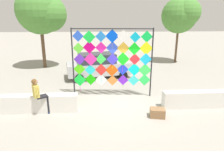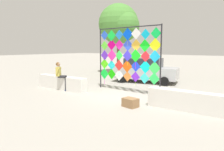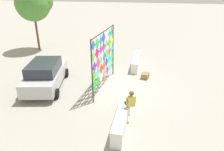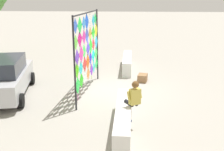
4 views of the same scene
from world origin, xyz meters
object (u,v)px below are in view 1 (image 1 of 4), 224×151
(tree_palm_like, at_px, (181,15))
(parked_car, at_px, (98,65))
(kite_display_rack, at_px, (112,58))
(cardboard_box_large, at_px, (157,113))
(seated_vendor, at_px, (39,93))
(tree_far_right, at_px, (41,12))

(tree_palm_like, bearing_deg, parked_car, -149.38)
(kite_display_rack, height_order, tree_palm_like, tree_palm_like)
(cardboard_box_large, bearing_deg, parked_car, 112.24)
(kite_display_rack, bearing_deg, tree_palm_like, 49.98)
(seated_vendor, xyz_separation_m, parked_car, (2.44, 5.55, -0.11))
(kite_display_rack, distance_m, cardboard_box_large, 3.58)
(kite_display_rack, distance_m, parked_car, 3.86)
(kite_display_rack, relative_size, tree_far_right, 0.63)
(kite_display_rack, xyz_separation_m, parked_car, (-0.76, 3.59, -1.22))
(kite_display_rack, height_order, parked_car, kite_display_rack)
(parked_car, xyz_separation_m, cardboard_box_large, (2.49, -6.08, -0.68))
(kite_display_rack, xyz_separation_m, tree_palm_like, (6.73, 8.02, 2.30))
(tree_far_right, bearing_deg, cardboard_box_large, -53.70)
(tree_far_right, xyz_separation_m, tree_palm_like, (12.07, 0.89, -0.15))
(parked_car, xyz_separation_m, tree_palm_like, (7.49, 4.43, 3.51))
(kite_display_rack, relative_size, cardboard_box_large, 6.77)
(cardboard_box_large, relative_size, tree_far_right, 0.09)
(seated_vendor, bearing_deg, parked_car, 66.28)
(parked_car, height_order, tree_palm_like, tree_palm_like)
(parked_car, bearing_deg, cardboard_box_large, -67.76)
(kite_display_rack, height_order, tree_far_right, tree_far_right)
(parked_car, distance_m, tree_far_right, 6.86)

